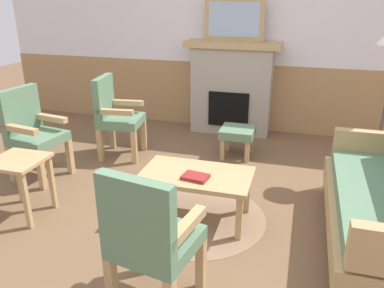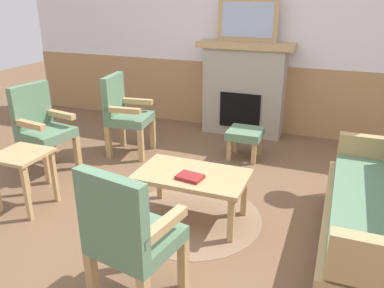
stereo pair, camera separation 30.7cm
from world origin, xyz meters
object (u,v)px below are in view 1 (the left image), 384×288
Objects in this scene: coffee_table at (196,179)px; side_table at (19,171)px; footstool at (237,134)px; armchair_near_fireplace at (32,130)px; book_on_table at (195,177)px; armchair_by_window_left at (115,113)px; framed_picture at (234,19)px; couch at (384,202)px; armchair_front_left at (150,236)px; fireplace at (232,87)px.

side_table is at bearing -165.91° from coffee_table.
footstool is 0.41× the size of armchair_near_fireplace.
book_on_table is 0.54× the size of footstool.
footstool is at bearing 14.90° from armchair_by_window_left.
armchair_by_window_left is at bearing -133.04° from framed_picture.
side_table is (0.40, -0.72, -0.10)m from armchair_near_fireplace.
framed_picture is 3.28m from side_table.
couch reaches higher than book_on_table.
side_table is at bearing -172.88° from couch.
couch reaches higher than coffee_table.
coffee_table is (-1.50, 0.00, -0.01)m from couch.
couch is 1.50m from coffee_table.
footstool is at bearing 87.06° from book_on_table.
framed_picture reaches higher than book_on_table.
armchair_front_left is at bearing -36.84° from armchair_near_fireplace.
framed_picture is 0.82× the size of armchair_by_window_left.
footstool is 2.48m from side_table.
fireplace is at bearing 49.37° from armchair_near_fireplace.
fireplace is 3.09m from side_table.
armchair_by_window_left is (0.58, 0.79, 0.00)m from armchair_near_fireplace.
armchair_near_fireplace is (-3.41, 0.34, 0.14)m from couch.
fireplace is at bearing 92.75° from armchair_front_left.
book_on_table is at bearing 10.35° from side_table.
couch is 3.43m from armchair_near_fireplace.
fireplace reaches higher than couch.
footstool is (-1.40, 1.51, -0.11)m from couch.
footstool is at bearing -73.96° from framed_picture.
book_on_table is at bearing 89.81° from armchair_front_left.
book_on_table is (-1.48, -0.10, 0.06)m from couch.
armchair_front_left is at bearing -87.25° from fireplace.
framed_picture is 2.72m from book_on_table.
armchair_front_left is (1.34, -2.23, 0.00)m from armchair_by_window_left.
footstool is at bearing 132.91° from couch.
armchair_by_window_left is at bearing -165.10° from footstool.
armchair_near_fireplace reaches higher than side_table.
book_on_table is at bearing -42.18° from armchair_by_window_left.
fireplace reaches higher than armchair_near_fireplace.
footstool is (0.10, 1.50, -0.10)m from coffee_table.
fireplace is 2.36× the size of side_table.
couch is 1.88× the size of coffee_table.
footstool is at bearing -73.96° from fireplace.
armchair_by_window_left is (-2.83, 1.12, 0.14)m from couch.
side_table is (-3.01, -0.38, 0.04)m from couch.
armchair_front_left is at bearing -90.19° from book_on_table.
fireplace is 1.33× the size of armchair_front_left.
armchair_near_fireplace is (-1.76, -2.05, -0.11)m from fireplace.
fireplace is at bearing -90.00° from framed_picture.
side_table is at bearing 154.59° from armchair_front_left.
footstool is (0.25, -0.88, -1.28)m from framed_picture.
armchair_near_fireplace is (-1.93, 0.44, 0.08)m from book_on_table.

